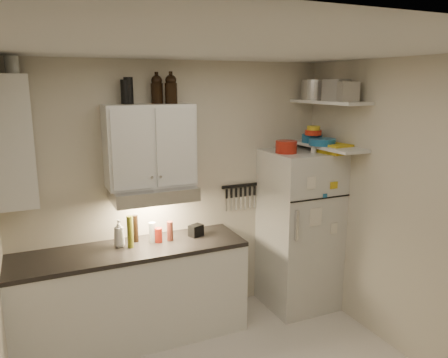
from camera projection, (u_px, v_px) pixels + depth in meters
name	position (u px, v px, depth m)	size (l,w,h in m)	color
ceiling	(246.00, 46.00, 2.75)	(3.20, 3.00, 0.02)	silver
back_wall	(176.00, 194.00, 4.37)	(3.20, 0.02, 2.60)	beige
right_wall	(415.00, 215.00, 3.68)	(0.02, 3.00, 2.60)	beige
base_cabinet	(133.00, 297.00, 4.06)	(2.10, 0.60, 0.88)	white
countertop	(130.00, 250.00, 3.96)	(2.10, 0.62, 0.04)	black
upper_cabinet	(150.00, 146.00, 3.99)	(0.80, 0.33, 0.75)	white
side_cabinet	(10.00, 140.00, 3.38)	(0.33, 0.55, 1.00)	white
range_hood	(153.00, 193.00, 4.02)	(0.76, 0.46, 0.12)	silver
fridge	(299.00, 230.00, 4.66)	(0.70, 0.68, 1.70)	silver
shelf_hi	(329.00, 102.00, 4.33)	(0.30, 0.95, 0.03)	white
shelf_lo	(327.00, 146.00, 4.43)	(0.30, 0.95, 0.03)	white
knife_strip	(240.00, 186.00, 4.63)	(0.42, 0.02, 0.03)	black
dutch_oven	(286.00, 147.00, 4.35)	(0.21, 0.21, 0.12)	#A11F12
book_stack	(335.00, 149.00, 4.33)	(0.23, 0.29, 0.10)	gold
spice_jar	(314.00, 148.00, 4.37)	(0.05, 0.05, 0.09)	silver
stock_pot	(315.00, 90.00, 4.57)	(0.29, 0.29, 0.21)	silver
tin_a	(336.00, 90.00, 4.18)	(0.21, 0.19, 0.21)	#AAAAAD
tin_b	(346.00, 92.00, 4.08)	(0.18, 0.18, 0.18)	#AAAAAD
bowl_teal	(312.00, 138.00, 4.58)	(0.21, 0.21, 0.09)	#1A5E90
bowl_orange	(313.00, 133.00, 4.50)	(0.17, 0.17, 0.05)	red
bowl_yellow	(314.00, 128.00, 4.49)	(0.13, 0.13, 0.04)	gold
plates	(322.00, 142.00, 4.37)	(0.27, 0.27, 0.07)	#1A5E90
growler_a	(157.00, 89.00, 3.97)	(0.11, 0.11, 0.26)	black
growler_b	(171.00, 89.00, 3.96)	(0.11, 0.11, 0.27)	black
thermos_a	(129.00, 91.00, 3.88)	(0.08, 0.08, 0.24)	black
thermos_b	(125.00, 92.00, 3.87)	(0.07, 0.07, 0.21)	black
side_jar	(12.00, 65.00, 3.35)	(0.10, 0.10, 0.14)	silver
soap_bottle	(119.00, 232.00, 3.97)	(0.11, 0.11, 0.28)	white
pepper_mill	(170.00, 231.00, 4.13)	(0.06, 0.06, 0.19)	#5F281C
oil_bottle	(130.00, 232.00, 3.94)	(0.06, 0.06, 0.30)	#626519
vinegar_bottle	(135.00, 228.00, 4.09)	(0.05, 0.05, 0.26)	black
clear_bottle	(152.00, 232.00, 4.09)	(0.06, 0.06, 0.19)	silver
red_jar	(159.00, 235.00, 4.09)	(0.07, 0.07, 0.14)	#A11F12
caddy	(196.00, 230.00, 4.26)	(0.13, 0.09, 0.11)	black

